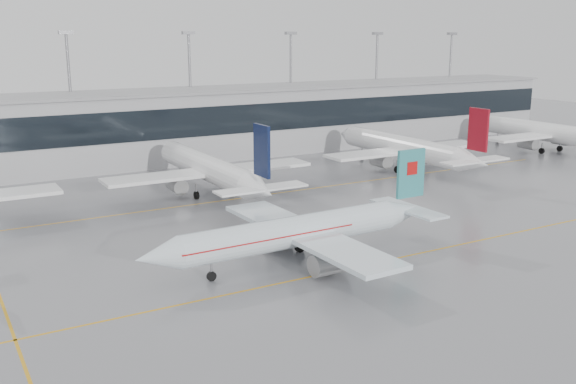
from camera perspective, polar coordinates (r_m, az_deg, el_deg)
ground at (r=62.16m, az=5.58°, el=-6.75°), size 320.00×320.00×0.00m
taxi_line_main at (r=62.16m, az=5.58°, el=-6.75°), size 120.00×0.25×0.01m
taxi_line_north at (r=87.16m, az=-5.93°, el=-0.78°), size 120.00×0.25×0.01m
terminal at (r=115.50m, az=-12.57°, el=5.55°), size 180.00×15.00×12.00m
terminal_glass at (r=108.18m, az=-11.38°, el=5.88°), size 180.00×0.20×5.00m
terminal_roof at (r=114.83m, az=-12.73°, el=8.61°), size 182.00×16.00×0.40m
light_masts at (r=120.46m, az=-13.63°, el=9.33°), size 156.40×1.00×22.60m
air_canada_jet at (r=62.71m, az=1.44°, el=-3.50°), size 33.01×25.41×10.00m
parked_jet_c at (r=89.63m, az=-6.96°, el=2.03°), size 29.64×36.96×11.72m
parked_jet_d at (r=107.95m, az=10.41°, el=3.88°), size 29.64×36.96×11.72m
parked_jet_e at (r=133.12m, az=22.04°, el=4.92°), size 29.64×36.96×11.72m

